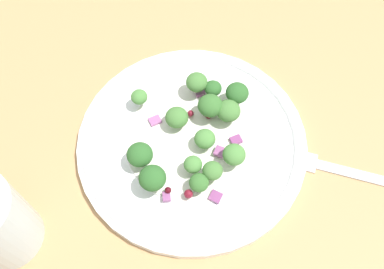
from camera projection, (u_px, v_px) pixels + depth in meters
ground_plane at (180, 141)px, 54.20cm from camera, size 180.00×180.00×2.00cm
plate at (192, 142)px, 52.06cm from camera, size 27.19×27.19×1.70cm
dressing_pool at (192, 140)px, 51.67cm from camera, size 15.77×15.77×0.20cm
broccoli_floret_0 at (213, 89)px, 52.80cm from camera, size 2.10×2.10×2.13cm
broccoli_floret_1 at (152, 178)px, 46.90cm from camera, size 3.00×3.00×3.04cm
broccoli_floret_2 at (196, 184)px, 47.29cm from camera, size 2.17×2.17×2.20cm
broccoli_floret_3 at (228, 110)px, 51.35cm from camera, size 2.85×2.85×2.89cm
broccoli_floret_4 at (213, 171)px, 47.69cm from camera, size 2.24×2.24×2.26cm
broccoli_floret_5 at (234, 155)px, 48.50cm from camera, size 2.59×2.59×2.63cm
broccoli_floret_6 at (197, 82)px, 52.80cm from camera, size 2.63×2.63×2.66cm
broccoli_floret_7 at (192, 165)px, 48.23cm from camera, size 2.06×2.06×2.08cm
broccoli_floret_8 at (140, 155)px, 48.64cm from camera, size 2.95×2.95×2.99cm
broccoli_floret_9 at (139, 97)px, 52.39cm from camera, size 2.00×2.00×2.03cm
broccoli_floret_10 at (210, 106)px, 51.21cm from camera, size 2.96×2.96×2.99cm
broccoli_floret_11 at (176, 118)px, 51.22cm from camera, size 2.73×2.73×2.76cm
broccoli_floret_12 at (205, 139)px, 49.95cm from camera, size 2.44×2.44×2.47cm
broccoli_floret_13 at (237, 93)px, 52.10cm from camera, size 2.77×2.77×2.80cm
cranberry_0 at (188, 194)px, 47.50cm from camera, size 1.00×1.00×1.00cm
cranberry_1 at (209, 115)px, 52.84cm from camera, size 0.83×0.83×0.83cm
cranberry_2 at (234, 155)px, 49.76cm from camera, size 0.84×0.84×0.84cm
cranberry_3 at (191, 113)px, 52.68cm from camera, size 0.79×0.79×0.79cm
cranberry_4 at (168, 190)px, 47.83cm from camera, size 0.74×0.74×0.74cm
cranberry_5 at (181, 120)px, 52.09cm from camera, size 0.84×0.84×0.84cm
onion_bit_0 at (220, 152)px, 50.28cm from camera, size 1.70×1.70×0.49cm
onion_bit_1 at (200, 92)px, 54.36cm from camera, size 1.31×1.40×0.58cm
onion_bit_2 at (216, 197)px, 48.03cm from camera, size 1.76×1.75×0.33cm
onion_bit_3 at (155, 121)px, 52.64cm from camera, size 1.54×1.33×0.37cm
onion_bit_4 at (167, 197)px, 47.87cm from camera, size 1.06×1.20×0.51cm
onion_bit_5 at (236, 140)px, 51.29cm from camera, size 1.38×1.18×0.56cm
fork at (355, 174)px, 50.79cm from camera, size 16.53×11.73×0.50cm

